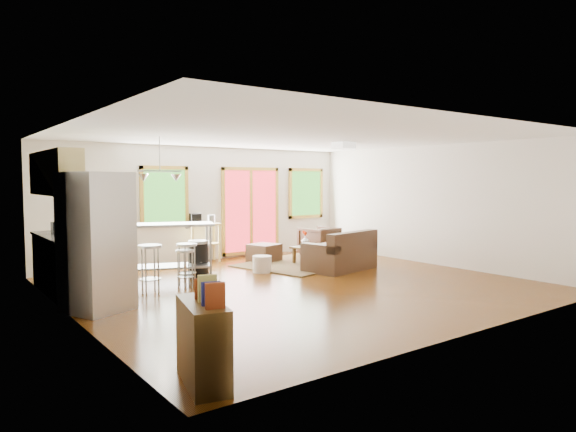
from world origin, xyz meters
TOP-DOWN VIEW (x-y plane):
  - floor at (0.00, 0.00)m, footprint 7.50×7.00m
  - ceiling at (0.00, 0.00)m, footprint 7.50×7.00m
  - back_wall at (0.00, 3.51)m, footprint 7.50×0.02m
  - left_wall at (-3.76, 0.00)m, footprint 0.02×7.00m
  - right_wall at (3.76, 0.00)m, footprint 0.02×7.00m
  - front_wall at (0.00, -3.51)m, footprint 7.50×0.02m
  - window_left at (-1.00, 3.46)m, footprint 1.10×0.05m
  - french_doors at (1.20, 3.46)m, footprint 1.60×0.05m
  - window_right at (2.90, 3.46)m, footprint 1.10×0.05m
  - rug at (1.46, 1.77)m, footprint 3.01×2.58m
  - loveseat at (1.64, 0.69)m, footprint 1.65×1.15m
  - coffee_table at (1.74, 1.70)m, footprint 1.05×0.73m
  - armchair at (2.47, 2.40)m, footprint 0.87×0.83m
  - ottoman at (0.96, 2.52)m, footprint 0.74×0.74m
  - pouf at (0.17, 1.41)m, footprint 0.49×0.49m
  - vase at (1.66, 1.92)m, footprint 0.24×0.24m
  - book at (2.11, 1.71)m, footprint 0.20×0.05m
  - cabinets at (-3.49, 1.70)m, footprint 0.64×2.24m
  - refrigerator at (-3.34, 0.27)m, footprint 1.02×1.00m
  - island at (-1.73, 1.66)m, footprint 1.80×1.21m
  - cup at (-1.37, 1.54)m, footprint 0.13×0.11m
  - bar_stool_a at (-2.36, 0.84)m, footprint 0.41×0.41m
  - bar_stool_b at (-1.72, 0.91)m, footprint 0.38×0.38m
  - bar_stool_c at (-1.60, 1.10)m, footprint 0.39×0.39m
  - trash_can at (-1.10, 1.64)m, footprint 0.41×0.41m
  - kitchen_cart at (-0.17, 3.32)m, footprint 0.79×0.58m
  - bookshelf at (-3.35, -2.98)m, footprint 0.52×0.90m
  - ceiling_flush at (1.60, 0.60)m, footprint 0.35×0.35m
  - pendant_light at (-1.90, 1.50)m, footprint 0.80×0.18m

SIDE VIEW (x-z plane):
  - floor at x=0.00m, z-range -0.02..0.00m
  - rug at x=1.46m, z-range 0.00..0.03m
  - pouf at x=0.17m, z-range 0.00..0.33m
  - ottoman at x=0.96m, z-range 0.00..0.40m
  - loveseat at x=1.64m, z-range -0.08..0.72m
  - coffee_table at x=1.74m, z-range 0.14..0.53m
  - trash_can at x=-1.10m, z-range 0.00..0.71m
  - bookshelf at x=-3.35m, z-range -0.11..0.89m
  - armchair at x=2.47m, z-range 0.00..0.79m
  - bar_stool_b at x=-1.72m, z-range 0.16..0.82m
  - vase at x=1.66m, z-range 0.36..0.67m
  - book at x=2.11m, z-range 0.40..0.67m
  - bar_stool_c at x=-1.60m, z-range 0.18..0.92m
  - bar_stool_a at x=-2.36m, z-range 0.20..1.00m
  - island at x=-1.73m, z-range 0.20..1.26m
  - kitchen_cart at x=-0.17m, z-range 0.20..1.30m
  - cabinets at x=-3.49m, z-range -0.22..2.08m
  - refrigerator at x=-3.34m, z-range 0.00..1.95m
  - cup at x=-1.37m, z-range 0.95..1.07m
  - french_doors at x=1.20m, z-range 0.05..2.15m
  - back_wall at x=0.00m, z-range 0.00..2.60m
  - left_wall at x=-3.76m, z-range 0.00..2.60m
  - right_wall at x=3.76m, z-range 0.00..2.60m
  - front_wall at x=0.00m, z-range 0.00..2.60m
  - window_left at x=-1.00m, z-range 0.85..2.15m
  - window_right at x=2.90m, z-range 0.85..2.15m
  - pendant_light at x=-1.90m, z-range 1.50..2.29m
  - ceiling_flush at x=1.60m, z-range 2.47..2.59m
  - ceiling at x=0.00m, z-range 2.60..2.62m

